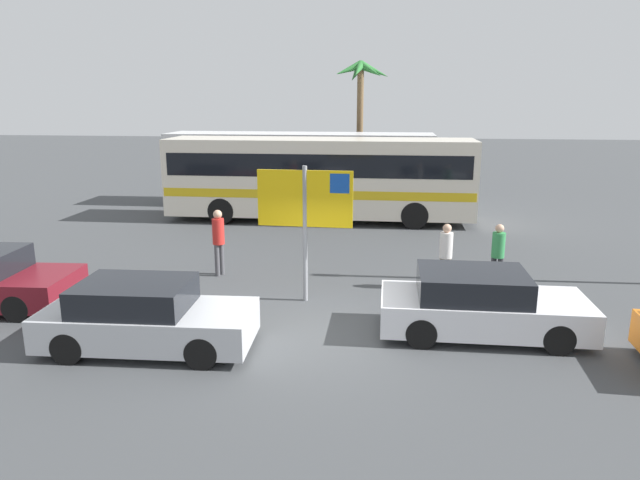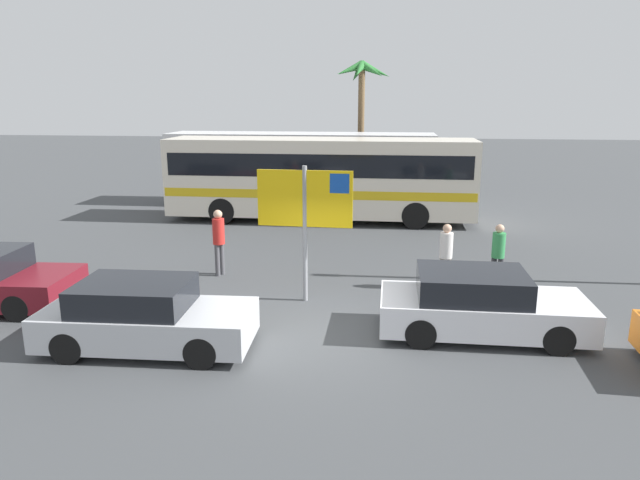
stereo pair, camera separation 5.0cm
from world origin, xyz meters
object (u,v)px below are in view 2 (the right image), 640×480
at_px(ferry_sign, 307,204).
at_px(pedestrian_crossing_lot, 498,251).
at_px(bus_rear_coach, 301,165).
at_px(bus_front_coach, 320,175).
at_px(car_white, 480,305).
at_px(pedestrian_by_bus, 446,251).
at_px(car_silver, 145,317).
at_px(pedestrian_near_sign, 219,237).

height_order(ferry_sign, pedestrian_crossing_lot, ferry_sign).
bearing_deg(bus_rear_coach, bus_front_coach, -69.37).
height_order(ferry_sign, car_white, ferry_sign).
relative_size(car_white, pedestrian_by_bus, 2.45).
bearing_deg(bus_front_coach, bus_rear_coach, 110.63).
xyz_separation_m(car_silver, pedestrian_crossing_lot, (7.31, 4.52, 0.33)).
bearing_deg(car_silver, pedestrian_near_sign, 87.31).
height_order(bus_front_coach, ferry_sign, ferry_sign).
bearing_deg(pedestrian_crossing_lot, car_silver, -22.29).
bearing_deg(car_white, bus_rear_coach, 112.00).
xyz_separation_m(ferry_sign, pedestrian_by_bus, (3.31, 1.27, -1.34)).
distance_m(pedestrian_near_sign, pedestrian_by_bus, 5.97).
height_order(car_white, pedestrian_by_bus, pedestrian_by_bus).
distance_m(bus_front_coach, ferry_sign, 9.29).
bearing_deg(car_silver, bus_front_coach, 79.18).
bearing_deg(car_silver, ferry_sign, 46.22).
xyz_separation_m(bus_front_coach, car_white, (4.53, -10.83, -1.15)).
xyz_separation_m(car_white, pedestrian_near_sign, (-6.37, 3.32, 0.43)).
bearing_deg(bus_front_coach, ferry_sign, -85.06).
xyz_separation_m(bus_rear_coach, car_silver, (-0.62, -15.66, -1.15)).
xyz_separation_m(bus_front_coach, pedestrian_near_sign, (-1.84, -7.51, -0.71)).
distance_m(ferry_sign, car_white, 4.40).
relative_size(car_silver, pedestrian_by_bus, 2.41).
distance_m(bus_front_coach, car_white, 11.80).
height_order(bus_front_coach, car_silver, bus_front_coach).
relative_size(car_silver, pedestrian_crossing_lot, 2.45).
distance_m(bus_front_coach, car_silver, 12.46).
xyz_separation_m(bus_front_coach, ferry_sign, (0.80, -9.24, 0.54)).
height_order(car_white, pedestrian_crossing_lot, pedestrian_crossing_lot).
xyz_separation_m(car_white, pedestrian_crossing_lot, (0.88, 3.10, 0.33)).
relative_size(car_white, car_silver, 1.02).
xyz_separation_m(bus_rear_coach, pedestrian_by_bus, (5.39, -11.37, -0.80)).
bearing_deg(car_white, pedestrian_by_bus, 98.22).
relative_size(bus_rear_coach, car_silver, 2.91).
xyz_separation_m(ferry_sign, pedestrian_crossing_lot, (4.61, 1.50, -1.36)).
bearing_deg(car_silver, pedestrian_crossing_lot, 29.75).
distance_m(car_silver, pedestrian_crossing_lot, 8.60).
relative_size(car_white, pedestrian_crossing_lot, 2.49).
bearing_deg(ferry_sign, pedestrian_by_bus, 23.13).
relative_size(pedestrian_near_sign, pedestrian_by_bus, 1.08).
height_order(bus_rear_coach, pedestrian_by_bus, bus_rear_coach).
distance_m(ferry_sign, car_silver, 4.39).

